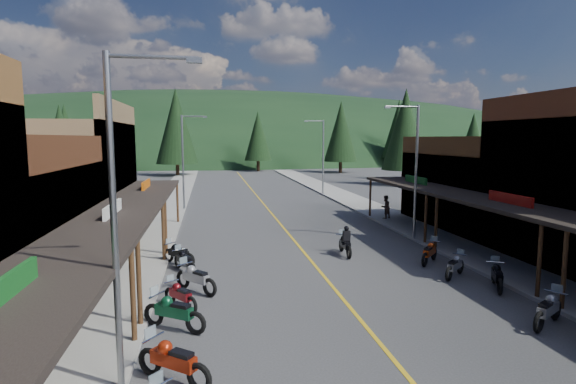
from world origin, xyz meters
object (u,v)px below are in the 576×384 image
pine_6 (473,136)px  bike_east_6 (548,308)px  bike_west_10 (179,253)px  streetlight_1 (185,158)px  rider_on_bike (345,243)px  bike_west_5 (173,359)px  bike_west_6 (174,310)px  pine_4 (341,132)px  shop_east_3 (484,190)px  bike_east_8 (455,265)px  shop_west_3 (55,183)px  streetlight_0 (120,210)px  pine_3 (258,136)px  bike_west_8 (196,277)px  pine_11 (405,130)px  bike_east_7 (497,275)px  pine_2 (176,126)px  streetlight_3 (322,153)px  pine_1 (102,132)px  pedestrian_east_b (385,207)px  pine_9 (410,136)px  bike_west_7 (180,294)px  bike_west_9 (184,259)px  streetlight_2 (414,166)px  bike_east_9 (430,251)px  pine_5 (399,129)px  pine_8 (61,139)px  pine_7 (65,132)px

pine_6 → bike_east_6: (-40.18, -68.37, -5.87)m
bike_west_10 → bike_east_6: size_ratio=0.96×
streetlight_1 → rider_on_bike: size_ratio=3.72×
bike_west_5 → bike_west_6: 3.23m
pine_4 → rider_on_bike: (-16.00, -54.64, -6.59)m
shop_east_3 → bike_east_8: size_ratio=5.56×
bike_west_6 → shop_west_3: bearing=62.9°
shop_west_3 → shop_east_3: bearing=0.0°
streetlight_0 → pine_3: bearing=81.4°
shop_west_3 → bike_west_8: (8.25, -10.40, -2.88)m
pine_11 → bike_west_6: bearing=-122.8°
pine_4 → bike_west_10: size_ratio=6.05×
bike_west_10 → rider_on_bike: 8.47m
bike_east_7 → pine_2: bearing=131.8°
streetlight_3 → rider_on_bike: size_ratio=3.72×
pine_1 → pine_2: (14.00, -12.00, 0.75)m
bike_east_8 → pedestrian_east_b: (2.28, 13.58, 0.46)m
pine_9 → bike_west_7: 55.03m
bike_west_9 → rider_on_bike: 8.25m
streetlight_2 → pine_11: pine_11 is taller
bike_west_5 → pine_6: bearing=1.7°
pine_6 → rider_on_bike: bearing=-126.9°
pine_4 → bike_east_6: 65.85m
pedestrian_east_b → bike_east_9: bearing=52.8°
streetlight_1 → pine_9: size_ratio=0.74×
streetlight_3 → bike_west_7: size_ratio=4.21×
streetlight_1 → pine_5: 64.73m
pine_2 → pine_8: pine_2 is taller
pine_4 → streetlight_3: bearing=-110.2°
pine_9 → bike_east_6: size_ratio=5.04×
bike_east_7 → shop_east_3: bearing=85.1°
pine_5 → bike_west_10: (-40.47, -66.91, -7.40)m
bike_west_6 → streetlight_3: bearing=12.1°
streetlight_3 → pedestrian_east_b: streetlight_3 is taller
pine_5 → bike_west_8: (-39.53, -71.10, -7.35)m
pine_3 → pine_11: pine_11 is taller
pine_8 → pine_6: bearing=19.4°
bike_west_5 → bike_east_6: size_ratio=1.06×
pine_5 → pine_7: size_ratio=1.12×
streetlight_1 → bike_west_10: 17.35m
pine_7 → bike_east_8: pine_7 is taller
bike_west_7 → pedestrian_east_b: (13.94, 15.24, 0.47)m
pine_7 → bike_west_6: bearing=-71.8°
pine_2 → bike_west_7: pine_2 is taller
streetlight_0 → pine_8: (-15.05, 46.00, 1.52)m
pine_2 → bike_west_10: 53.54m
bike_east_6 → pine_6: bearing=117.9°
bike_west_7 → bike_east_9: bike_east_9 is taller
bike_east_6 → pine_4: bearing=137.6°
pine_9 → bike_east_8: (-18.37, -44.08, -5.82)m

